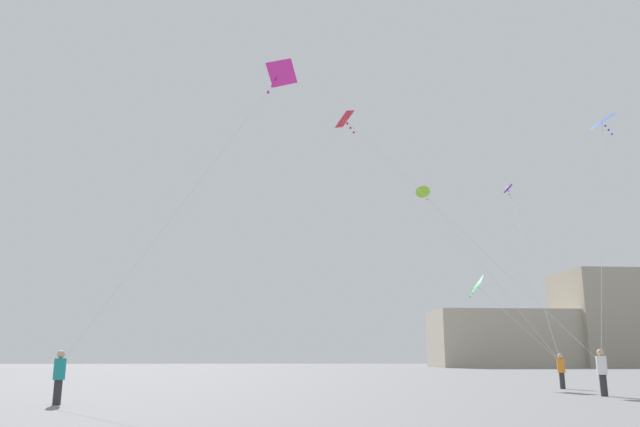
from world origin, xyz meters
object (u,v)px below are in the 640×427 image
at_px(kite_magenta_delta, 275,81).
at_px(building_centre_hall, 518,339).
at_px(person_in_teal, 59,375).
at_px(kite_lime_diamond, 425,194).
at_px(building_right_hall, 626,319).
at_px(person_in_white, 602,370).
at_px(kite_crimson_delta, 349,124).
at_px(kite_cobalt_delta, 602,125).
at_px(person_in_orange, 561,369).
at_px(kite_emerald_delta, 476,286).
at_px(kite_violet_diamond, 508,191).

distance_m(kite_magenta_delta, building_centre_hall, 88.28).
bearing_deg(kite_magenta_delta, person_in_teal, 155.44).
bearing_deg(kite_lime_diamond, building_right_hall, 53.25).
bearing_deg(person_in_white, kite_crimson_delta, -107.84).
bearing_deg(kite_magenta_delta, kite_cobalt_delta, 29.89).
distance_m(person_in_teal, person_in_white, 20.68).
bearing_deg(kite_cobalt_delta, building_centre_hall, 73.42).
height_order(person_in_orange, kite_lime_diamond, kite_lime_diamond).
height_order(person_in_white, kite_cobalt_delta, kite_cobalt_delta).
height_order(kite_emerald_delta, building_right_hall, building_right_hall).
relative_size(person_in_teal, person_in_orange, 1.02).
bearing_deg(building_centre_hall, kite_violet_diamond, -110.03).
height_order(kite_violet_diamond, kite_lime_diamond, kite_violet_diamond).
distance_m(kite_cobalt_delta, building_right_hall, 81.57).
relative_size(kite_violet_diamond, building_centre_hall, 0.45).
bearing_deg(kite_emerald_delta, kite_cobalt_delta, -56.43).
relative_size(person_in_orange, kite_emerald_delta, 0.37).
bearing_deg(kite_cobalt_delta, building_right_hall, 61.21).
height_order(person_in_orange, kite_magenta_delta, kite_magenta_delta).
relative_size(kite_magenta_delta, building_right_hall, 0.46).
relative_size(kite_crimson_delta, kite_violet_diamond, 0.90).
bearing_deg(kite_emerald_delta, building_right_hall, 55.89).
bearing_deg(kite_lime_diamond, building_centre_hall, 65.60).
distance_m(kite_cobalt_delta, kite_magenta_delta, 17.95).
bearing_deg(building_right_hall, kite_emerald_delta, -124.11).
distance_m(kite_crimson_delta, kite_magenta_delta, 8.17).
bearing_deg(person_in_white, kite_cobalt_delta, 116.62).
xyz_separation_m(person_in_teal, building_centre_hall, (43.76, 76.86, 3.44)).
height_order(person_in_orange, building_right_hall, building_right_hall).
xyz_separation_m(person_in_orange, kite_cobalt_delta, (1.31, -3.97, 11.51)).
bearing_deg(person_in_white, person_in_orange, 156.45).
bearing_deg(kite_magenta_delta, kite_violet_diamond, 55.29).
bearing_deg(person_in_orange, building_centre_hall, -148.24).
distance_m(person_in_teal, kite_cobalt_delta, 25.92).
bearing_deg(person_in_orange, kite_cobalt_delta, 68.59).
bearing_deg(person_in_white, building_right_hall, 135.47).
relative_size(kite_cobalt_delta, building_centre_hall, 0.43).
relative_size(kite_cobalt_delta, kite_violet_diamond, 0.95).
height_order(person_in_orange, kite_emerald_delta, kite_emerald_delta).
bearing_deg(kite_crimson_delta, kite_cobalt_delta, 6.79).
height_order(person_in_white, kite_lime_diamond, kite_lime_diamond).
height_order(person_in_teal, kite_magenta_delta, kite_magenta_delta).
bearing_deg(kite_emerald_delta, kite_lime_diamond, 120.45).
bearing_deg(building_right_hall, person_in_orange, -121.02).
relative_size(person_in_teal, building_right_hall, 0.09).
bearing_deg(kite_crimson_delta, kite_emerald_delta, 46.62).
distance_m(person_in_orange, kite_cobalt_delta, 12.24).
xyz_separation_m(person_in_teal, kite_violet_diamond, (22.82, 19.43, 11.96)).
distance_m(person_in_white, kite_cobalt_delta, 11.80).
bearing_deg(kite_magenta_delta, building_right_hall, 55.74).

